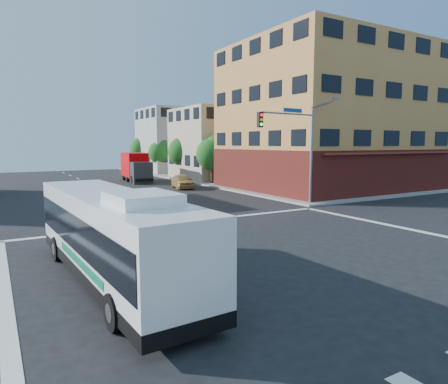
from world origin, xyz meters
TOP-DOWN VIEW (x-y plane):
  - ground at (0.00, 0.00)m, footprint 120.00×120.00m
  - sidewalk_ne at (35.00, 35.00)m, footprint 50.00×50.00m
  - corner_building_ne at (19.99, 18.48)m, footprint 18.10×15.44m
  - building_east_near at (16.98, 33.98)m, footprint 12.06×10.06m
  - building_east_far at (16.98, 47.98)m, footprint 12.06×10.06m
  - signal_mast_ne at (9.08, 10.62)m, footprint 7.91×1.13m
  - street_tree_a at (11.90, 27.92)m, footprint 3.60×3.60m
  - street_tree_b at (11.90, 35.92)m, footprint 3.80×3.80m
  - street_tree_c at (11.90, 43.92)m, footprint 3.40×3.40m
  - street_tree_d at (11.90, 51.92)m, footprint 4.00×4.00m
  - transit_bus at (-6.32, 1.47)m, footprint 2.91×11.10m
  - box_truck at (5.32, 35.14)m, footprint 2.89×7.77m
  - parked_car at (7.14, 25.75)m, footprint 2.56×4.60m

SIDE VIEW (x-z plane):
  - ground at x=0.00m, z-range 0.00..0.00m
  - sidewalk_ne at x=35.00m, z-range 0.00..0.15m
  - parked_car at x=7.14m, z-range 0.00..1.48m
  - transit_bus at x=-6.32m, z-range -0.04..3.22m
  - box_truck at x=5.32m, z-range -0.05..3.37m
  - street_tree_c at x=11.90m, z-range 0.82..6.11m
  - street_tree_a at x=11.90m, z-range 0.83..6.35m
  - street_tree_b at x=11.90m, z-range 0.85..6.65m
  - street_tree_d at x=11.90m, z-range 0.87..6.90m
  - building_east_near at x=16.98m, z-range 0.01..9.01m
  - signal_mast_ne at x=9.08m, z-range 0.95..9.02m
  - building_east_far at x=16.98m, z-range 0.01..10.01m
  - corner_building_ne at x=19.99m, z-range -1.11..12.89m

